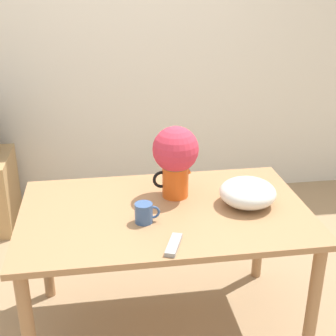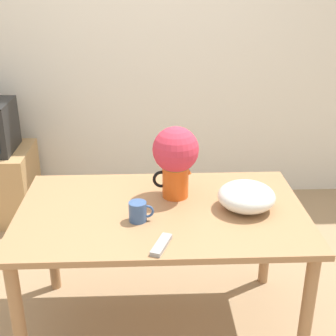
% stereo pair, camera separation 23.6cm
% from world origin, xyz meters
% --- Properties ---
extents(ground_plane, '(12.00, 12.00, 0.00)m').
position_xyz_m(ground_plane, '(0.00, 0.00, 0.00)').
color(ground_plane, '#9E7F5B').
extents(wall_back, '(8.00, 0.05, 2.60)m').
position_xyz_m(wall_back, '(0.00, 1.73, 1.30)').
color(wall_back, silver).
rests_on(wall_back, ground_plane).
extents(table, '(1.41, 0.87, 0.73)m').
position_xyz_m(table, '(0.11, 0.03, 0.63)').
color(table, '#A3754C').
rests_on(table, ground_plane).
extents(flower_vase, '(0.23, 0.23, 0.37)m').
position_xyz_m(flower_vase, '(0.19, 0.17, 0.95)').
color(flower_vase, '#E05619').
rests_on(flower_vase, table).
extents(coffee_mug, '(0.12, 0.08, 0.10)m').
position_xyz_m(coffee_mug, '(0.00, -0.08, 0.77)').
color(coffee_mug, '#385689').
rests_on(coffee_mug, table).
extents(white_bowl, '(0.28, 0.28, 0.13)m').
position_xyz_m(white_bowl, '(0.53, 0.02, 0.79)').
color(white_bowl, silver).
rests_on(white_bowl, table).
extents(remote_control, '(0.10, 0.17, 0.02)m').
position_xyz_m(remote_control, '(0.10, -0.31, 0.74)').
color(remote_control, '#999999').
rests_on(remote_control, table).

